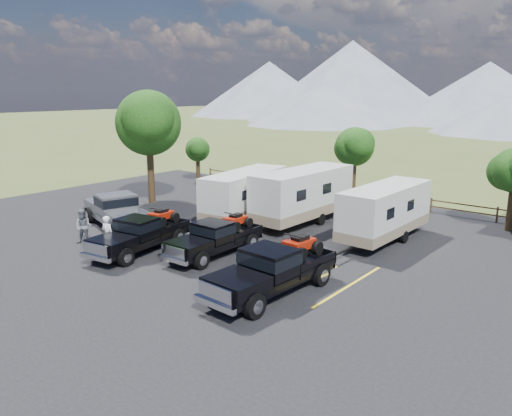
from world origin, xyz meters
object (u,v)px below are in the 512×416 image
Objects in this scene: trailer_center at (303,195)px; pickup_silver at (118,211)px; tree_big_nw at (148,123)px; person_b at (83,227)px; rig_left at (141,233)px; trailer_right at (385,212)px; person_a at (108,235)px; rig_right at (274,269)px; rig_center at (216,237)px; trailer_left at (245,195)px.

pickup_silver is (-7.52, -7.74, -0.65)m from trailer_center.
tree_big_nw is 0.85× the size of trailer_center.
rig_left is at bearing -16.00° from person_b.
person_b is (-11.77, -10.40, -0.62)m from trailer_right.
pickup_silver is 3.59× the size of person_a.
trailer_center is 5.06× the size of person_b.
rig_right reaches higher than person_b.
rig_right is 12.72m from pickup_silver.
trailer_center is (-5.07, 9.57, 0.67)m from rig_right.
rig_center is (3.22, 1.94, -0.04)m from rig_left.
rig_left is 3.46m from person_b.
trailer_center reaches higher than person_a.
trailer_right is (8.48, 9.29, 0.59)m from rig_left.
rig_left is 1.08× the size of rig_center.
rig_right is at bearing -29.24° from person_b.
person_b is at bearing 36.94° from pickup_silver.
rig_right reaches higher than pickup_silver.
tree_big_nw reaches higher than rig_right.
trailer_center is at bearing 89.39° from rig_center.
rig_right is at bearing -60.67° from trailer_center.
trailer_right is 4.60× the size of person_b.
trailer_center is 1.33× the size of pickup_silver.
trailer_center is 1.10× the size of trailer_right.
rig_right is 11.45m from trailer_left.
person_b is (-11.49, -1.07, -0.10)m from rig_right.
trailer_right reaches higher than rig_center.
trailer_right is 15.71m from person_b.
rig_center is 0.81× the size of pickup_silver.
person_b is (-6.51, -3.04, 0.02)m from rig_center.
pickup_silver is at bearing 174.53° from rig_right.
tree_big_nw reaches higher than rig_center.
rig_left is 0.70× the size of trailer_left.
trailer_left is 9.29m from person_a.
rig_left is at bearing -177.46° from rig_right.
rig_left is 8.21m from rig_right.
rig_center is at bearing 161.17° from rig_right.
person_b is at bearing -13.24° from person_a.
trailer_right is 4.36× the size of person_a.
person_a is (-4.08, -3.25, 0.07)m from rig_center.
pickup_silver is (-7.60, -0.15, 0.13)m from rig_center.
rig_center is at bearing 22.42° from rig_left.
trailer_left is at bearing -151.55° from trailer_center.
trailer_left is 7.55m from pickup_silver.
trailer_left reaches higher than trailer_right.
rig_center is 7.60m from pickup_silver.
tree_big_nw is 1.40× the size of rig_center.
rig_left is at bearing -131.45° from trailer_right.
trailer_center reaches higher than rig_center.
tree_big_nw is at bearing 129.42° from rig_left.
rig_left is 7.95m from trailer_left.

